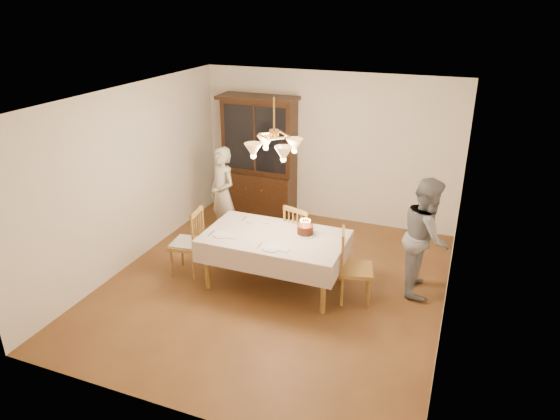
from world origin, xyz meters
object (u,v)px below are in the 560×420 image
at_px(chair_far_side, 302,240).
at_px(birthday_cake, 305,230).
at_px(dining_table, 275,240).
at_px(china_hutch, 259,159).
at_px(elderly_woman, 223,194).

xyz_separation_m(chair_far_side, birthday_cake, (0.18, -0.42, 0.38)).
distance_m(dining_table, china_hutch, 2.58).
bearing_deg(china_hutch, dining_table, -62.00).
height_order(dining_table, chair_far_side, chair_far_side).
distance_m(dining_table, birthday_cake, 0.43).
bearing_deg(birthday_cake, china_hutch, 127.11).
distance_m(china_hutch, birthday_cake, 2.61).
bearing_deg(elderly_woman, china_hutch, 112.46).
relative_size(elderly_woman, birthday_cake, 5.12).
height_order(dining_table, china_hutch, china_hutch).
bearing_deg(dining_table, china_hutch, 118.00).
xyz_separation_m(china_hutch, elderly_woman, (-0.15, -1.15, -0.27)).
distance_m(chair_far_side, birthday_cake, 0.60).
bearing_deg(dining_table, chair_far_side, 72.96).
bearing_deg(elderly_woman, dining_table, -9.36).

